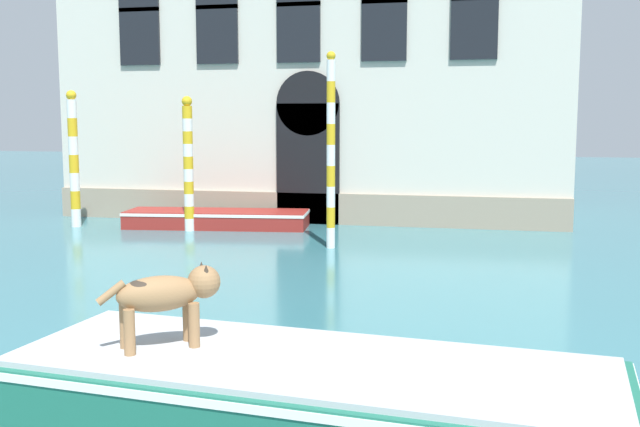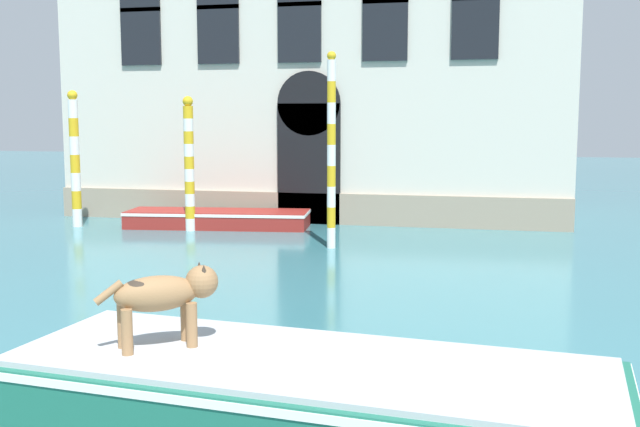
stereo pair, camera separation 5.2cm
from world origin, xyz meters
name	(u,v)px [view 1 (the left image)]	position (x,y,z in m)	size (l,w,h in m)	color
palazzo_left	(322,20)	(-0.40, 21.82, 6.13)	(15.08, 6.13, 12.28)	beige
boat_foreground	(308,390)	(3.22, 4.91, 0.36)	(6.25, 2.76, 0.67)	#1E6651
dog_on_deck	(168,294)	(1.72, 4.98, 1.22)	(1.08, 0.85, 0.84)	#997047
boat_moored_near_palazzo	(217,218)	(-2.42, 17.49, 0.25)	(5.17, 2.07, 0.47)	maroon
mooring_pole_0	(331,150)	(1.34, 14.92, 2.28)	(0.21, 0.21, 4.52)	white
mooring_pole_1	(188,163)	(-2.92, 16.73, 1.82)	(0.28, 0.28, 3.59)	white
mooring_pole_2	(74,158)	(-6.31, 16.74, 1.91)	(0.27, 0.27, 3.77)	white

